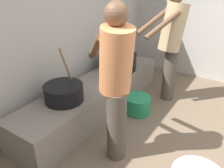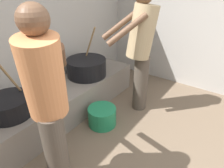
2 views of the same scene
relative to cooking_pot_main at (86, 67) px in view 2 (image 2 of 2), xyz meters
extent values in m
cube|color=slate|center=(-0.59, -0.01, -0.34)|extent=(2.61, 0.60, 0.42)
cylinder|color=black|center=(0.00, 0.00, 0.00)|extent=(0.57, 0.57, 0.25)
cylinder|color=#937047|center=(0.10, 0.00, 0.32)|extent=(0.05, 0.26, 0.51)
cylinder|color=black|center=(-1.18, 0.01, -0.03)|extent=(0.46, 0.46, 0.20)
cylinder|color=#937047|center=(-1.10, 0.01, 0.27)|extent=(0.25, 0.10, 0.51)
cylinder|color=#4C4238|center=(0.28, -0.75, -0.15)|extent=(0.20, 0.20, 0.79)
cylinder|color=tan|center=(0.26, -0.73, 0.57)|extent=(0.49, 0.48, 0.68)
cylinder|color=brown|center=(0.16, -0.47, 0.63)|extent=(0.41, 0.36, 0.37)
cylinder|color=brown|center=(-0.02, -0.67, 0.63)|extent=(0.41, 0.36, 0.37)
cylinder|color=#4C4238|center=(-1.22, -0.75, -0.16)|extent=(0.20, 0.20, 0.76)
cylinder|color=#D17F4C|center=(-1.20, -0.72, 0.53)|extent=(0.48, 0.49, 0.65)
sphere|color=brown|center=(-1.20, -0.72, 0.93)|extent=(0.21, 0.21, 0.21)
cylinder|color=brown|center=(-0.95, -0.63, 0.59)|extent=(0.36, 0.40, 0.36)
cylinder|color=brown|center=(-1.15, -0.46, 0.59)|extent=(0.36, 0.40, 0.36)
cylinder|color=#1E7A4C|center=(-0.34, -0.55, -0.42)|extent=(0.36, 0.36, 0.24)
camera|label=1|loc=(-2.81, -1.73, 1.23)|focal=36.29mm
camera|label=2|loc=(-1.94, -1.86, 1.17)|focal=32.11mm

